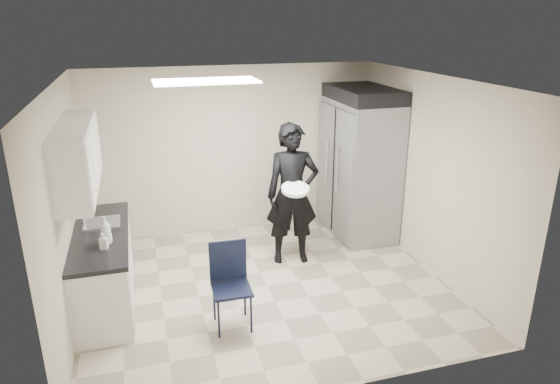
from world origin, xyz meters
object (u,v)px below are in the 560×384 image
object	(u,v)px
commercial_fridge	(359,169)
man_tuxedo	(292,194)
folding_chair	(232,289)
lower_counter	(104,270)

from	to	relation	value
commercial_fridge	man_tuxedo	size ratio (longest dim) A/B	1.07
man_tuxedo	commercial_fridge	bearing A→B (deg)	35.37
commercial_fridge	man_tuxedo	bearing A→B (deg)	-153.52
commercial_fridge	folding_chair	world-z (taller)	commercial_fridge
folding_chair	man_tuxedo	world-z (taller)	man_tuxedo
lower_counter	man_tuxedo	xyz separation A→B (m)	(2.49, 0.43, 0.55)
commercial_fridge	folding_chair	size ratio (longest dim) A/B	2.25
man_tuxedo	lower_counter	bearing A→B (deg)	-161.29
folding_chair	man_tuxedo	bearing A→B (deg)	51.82
lower_counter	folding_chair	bearing A→B (deg)	-34.49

